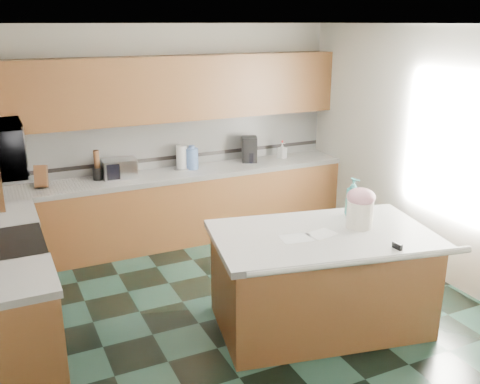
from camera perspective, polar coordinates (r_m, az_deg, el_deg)
floor at (r=5.36m, az=0.16°, el=-12.74°), size 4.60×4.60×0.00m
ceiling at (r=4.62m, az=0.19°, el=17.50°), size 4.60×4.60×0.00m
wall_back at (r=6.92m, az=-8.20°, el=6.15°), size 4.60×0.04×2.70m
wall_front at (r=3.05m, az=19.72°, el=-10.12°), size 4.60×0.04×2.70m
wall_right at (r=6.15m, az=20.10°, el=3.79°), size 0.04×4.60×2.70m
back_base_cab at (r=6.87m, az=-7.06°, el=-1.86°), size 4.60×0.60×0.86m
back_countertop at (r=6.73m, az=-7.21°, el=1.83°), size 4.60×0.64×0.06m
back_upper_cab at (r=6.66m, az=-7.94°, el=10.85°), size 4.60×0.33×0.78m
back_backsplash at (r=6.92m, az=-8.08°, el=5.17°), size 4.60×0.02×0.63m
back_accent_band at (r=6.96m, az=-7.99°, el=3.59°), size 4.60×0.01×0.05m
left_base_cab_rear at (r=5.92m, az=-23.52°, el=-6.60°), size 0.60×0.82×0.86m
left_counter_rear at (r=5.75m, az=-24.08°, el=-2.41°), size 0.64×0.82×0.06m
left_base_cab_front at (r=4.54m, az=-22.51°, el=-14.02°), size 0.60×0.72×0.86m
left_counter_front at (r=4.33m, az=-23.23°, el=-8.80°), size 0.64×0.72×0.06m
range_body at (r=5.19m, az=-23.08°, el=-9.85°), size 0.60×0.76×0.88m
range_oven_door at (r=5.22m, az=-19.83°, el=-9.80°), size 0.02×0.68×0.55m
range_cooktop at (r=5.01m, az=-23.71°, el=-5.15°), size 0.62×0.78×0.04m
range_handle at (r=5.06m, az=-19.94°, el=-5.92°), size 0.02×0.66×0.02m
island_base at (r=5.04m, az=8.58°, el=-9.51°), size 2.02×1.40×0.86m
island_top at (r=4.85m, az=8.83°, el=-4.66°), size 2.14×1.52×0.06m
island_bullnose at (r=4.42m, az=13.03°, el=-7.18°), size 1.92×0.45×0.06m
treat_jar at (r=4.99m, az=12.66°, el=-2.31°), size 0.26×0.26×0.25m
treat_jar_lid at (r=4.94m, az=12.79°, el=-0.51°), size 0.26×0.26×0.16m
treat_jar_knob at (r=4.92m, az=12.83°, el=0.08°), size 0.09×0.03×0.03m
treat_jar_knob_end_l at (r=4.90m, az=12.43°, el=0.02°), size 0.05×0.05×0.05m
treat_jar_knob_end_r at (r=4.95m, az=13.23°, el=0.15°), size 0.05×0.05×0.05m
soap_bottle_island at (r=5.24m, az=11.94°, el=-0.57°), size 0.17×0.17×0.38m
paper_sheet_a at (r=4.81m, az=8.70°, el=-4.43°), size 0.28×0.23×0.00m
paper_sheet_b at (r=4.69m, az=6.04°, el=-4.91°), size 0.30×0.25×0.00m
clamp_body at (r=4.64m, az=16.41°, el=-5.73°), size 0.04×0.10×0.09m
clamp_handle at (r=4.61m, az=16.86°, el=-6.20°), size 0.02×0.07×0.02m
knife_block at (r=6.45m, az=-20.45°, el=1.57°), size 0.18×0.21×0.27m
utensil_crock at (r=6.57m, az=-14.93°, el=1.89°), size 0.12×0.12×0.15m
utensil_bundle at (r=6.53m, az=-15.06°, el=3.41°), size 0.07×0.07×0.21m
toaster_oven at (r=6.58m, az=-12.75°, el=2.46°), size 0.41×0.29×0.23m
toaster_oven_door at (r=6.46m, az=-12.49°, el=2.19°), size 0.36×0.01×0.19m
paper_towel at (r=6.83m, az=-6.24°, el=3.68°), size 0.14×0.14×0.31m
paper_towel_base at (r=6.87m, az=-6.20°, el=2.50°), size 0.20×0.20×0.01m
water_jug at (r=6.84m, az=-5.15°, el=3.56°), size 0.16×0.16×0.27m
water_jug_neck at (r=6.80m, az=-5.18°, el=4.81°), size 0.08×0.08×0.04m
coffee_maker at (r=7.17m, az=1.00°, el=4.58°), size 0.27×0.28×0.34m
coffee_carafe at (r=7.15m, az=1.18°, el=3.72°), size 0.14×0.14×0.14m
soap_bottle_back at (r=7.38m, az=4.52°, el=4.44°), size 0.13×0.13×0.22m
soap_back_cap at (r=7.35m, az=4.54°, el=5.39°), size 0.02×0.02×0.03m
window_light_proxy at (r=5.97m, az=21.39°, el=4.72°), size 0.02×1.40×1.10m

